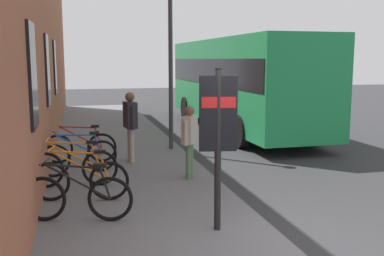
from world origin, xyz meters
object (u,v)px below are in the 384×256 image
at_px(city_bus, 239,79).
at_px(pedestrian_near_bus, 190,134).
at_px(bicycle_leaning_wall, 79,157).
at_px(street_lamp, 170,42).
at_px(bicycle_nearest_sign, 80,180).
at_px(bicycle_end_of_row, 77,197).
at_px(bicycle_far_end, 73,168).
at_px(bicycle_by_door, 80,147).
at_px(pedestrian_crossing_street, 130,119).
at_px(transit_info_sign, 218,124).

distance_m(city_bus, pedestrian_near_bus, 7.72).
xyz_separation_m(bicycle_leaning_wall, street_lamp, (2.34, -2.56, 2.60)).
relative_size(bicycle_nearest_sign, city_bus, 0.17).
bearing_deg(bicycle_end_of_row, bicycle_nearest_sign, -2.60).
height_order(pedestrian_near_bus, street_lamp, street_lamp).
height_order(bicycle_leaning_wall, street_lamp, street_lamp).
bearing_deg(street_lamp, bicycle_nearest_sign, 149.45).
bearing_deg(street_lamp, bicycle_far_end, 141.39).
xyz_separation_m(bicycle_nearest_sign, street_lamp, (4.30, -2.54, 2.60)).
bearing_deg(bicycle_nearest_sign, pedestrian_near_bus, -65.96).
relative_size(bicycle_nearest_sign, bicycle_by_door, 0.99).
height_order(bicycle_end_of_row, bicycle_leaning_wall, same).
relative_size(bicycle_end_of_row, street_lamp, 0.34).
xyz_separation_m(pedestrian_crossing_street, street_lamp, (1.38, -1.30, 1.93)).
xyz_separation_m(bicycle_end_of_row, bicycle_nearest_sign, (1.06, -0.05, 0.00)).
distance_m(bicycle_end_of_row, street_lamp, 6.49).
height_order(bicycle_leaning_wall, bicycle_by_door, same).
xyz_separation_m(transit_info_sign, pedestrian_crossing_street, (4.84, 0.74, -0.54)).
bearing_deg(pedestrian_near_bus, bicycle_end_of_row, 131.73).
distance_m(bicycle_far_end, bicycle_by_door, 2.14).
distance_m(bicycle_far_end, pedestrian_near_bus, 2.46).
bearing_deg(transit_info_sign, pedestrian_near_bus, -5.73).
relative_size(bicycle_nearest_sign, pedestrian_near_bus, 1.12).
xyz_separation_m(bicycle_end_of_row, bicycle_far_end, (2.02, 0.08, 0.00)).
height_order(bicycle_leaning_wall, pedestrian_crossing_street, pedestrian_crossing_street).
height_order(bicycle_end_of_row, bicycle_nearest_sign, same).
bearing_deg(bicycle_leaning_wall, bicycle_by_door, -2.06).
relative_size(bicycle_nearest_sign, bicycle_leaning_wall, 1.01).
distance_m(transit_info_sign, street_lamp, 6.40).
xyz_separation_m(bicycle_leaning_wall, pedestrian_crossing_street, (0.96, -1.26, 0.67)).
height_order(city_bus, pedestrian_crossing_street, city_bus).
xyz_separation_m(bicycle_far_end, pedestrian_near_bus, (0.05, -2.40, 0.56)).
height_order(bicycle_far_end, bicycle_leaning_wall, same).
height_order(transit_info_sign, city_bus, city_bus).
height_order(bicycle_end_of_row, pedestrian_crossing_street, pedestrian_crossing_street).
height_order(bicycle_far_end, transit_info_sign, transit_info_sign).
distance_m(bicycle_by_door, street_lamp, 3.81).
relative_size(bicycle_nearest_sign, transit_info_sign, 0.73).
relative_size(bicycle_far_end, bicycle_leaning_wall, 1.02).
bearing_deg(bicycle_far_end, bicycle_by_door, -3.99).
bearing_deg(street_lamp, bicycle_leaning_wall, 132.52).
relative_size(bicycle_far_end, pedestrian_crossing_street, 1.02).
xyz_separation_m(bicycle_end_of_row, transit_info_sign, (-0.87, -2.03, 1.21)).
xyz_separation_m(bicycle_far_end, transit_info_sign, (-2.89, -2.10, 1.21)).
distance_m(pedestrian_crossing_street, street_lamp, 2.71).
bearing_deg(bicycle_nearest_sign, bicycle_far_end, 7.34).
bearing_deg(city_bus, street_lamp, 136.72).
relative_size(bicycle_end_of_row, city_bus, 0.16).
bearing_deg(bicycle_far_end, bicycle_end_of_row, -177.83).
distance_m(bicycle_far_end, bicycle_leaning_wall, 1.00).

